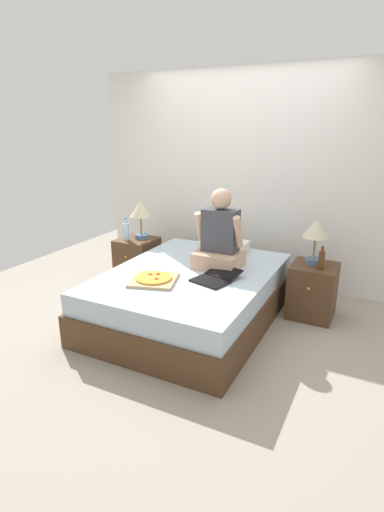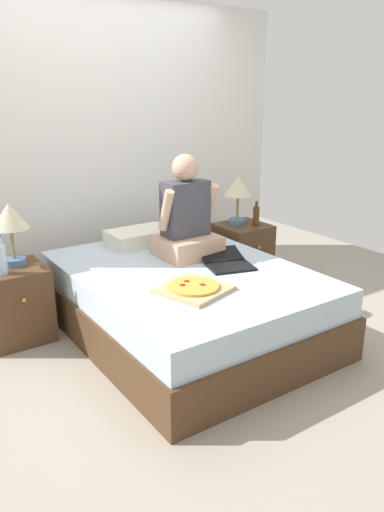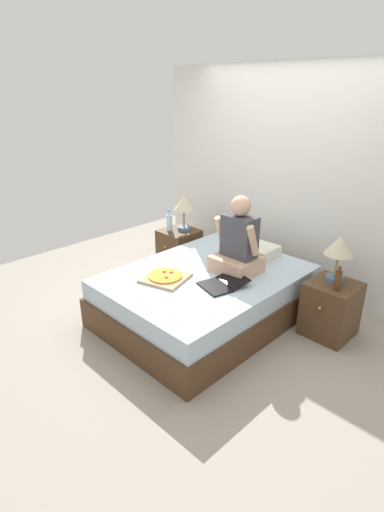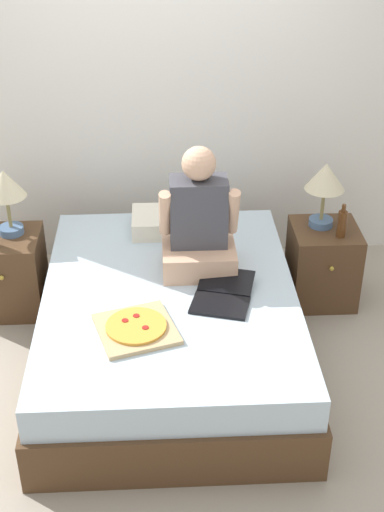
% 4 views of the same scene
% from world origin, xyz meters
% --- Properties ---
extents(ground_plane, '(5.76, 5.76, 0.00)m').
position_xyz_m(ground_plane, '(0.00, 0.00, 0.00)').
color(ground_plane, '#9E9384').
extents(wall_back, '(3.76, 0.12, 2.50)m').
position_xyz_m(wall_back, '(0.00, 1.37, 1.25)').
color(wall_back, silver).
rests_on(wall_back, ground).
extents(bed, '(1.52, 2.03, 0.51)m').
position_xyz_m(bed, '(0.00, 0.00, 0.25)').
color(bed, '#4C331E').
rests_on(bed, ground).
extents(nightstand_left, '(0.44, 0.47, 0.55)m').
position_xyz_m(nightstand_left, '(-1.06, 0.62, 0.27)').
color(nightstand_left, '#4C331E').
rests_on(nightstand_left, ground).
extents(lamp_on_left_nightstand, '(0.26, 0.26, 0.45)m').
position_xyz_m(lamp_on_left_nightstand, '(-1.02, 0.67, 0.87)').
color(lamp_on_left_nightstand, '#4C6B93').
rests_on(lamp_on_left_nightstand, nightstand_left).
extents(water_bottle, '(0.07, 0.07, 0.28)m').
position_xyz_m(water_bottle, '(-1.14, 0.53, 0.66)').
color(water_bottle, silver).
rests_on(water_bottle, nightstand_left).
extents(nightstand_right, '(0.44, 0.47, 0.55)m').
position_xyz_m(nightstand_right, '(1.06, 0.62, 0.27)').
color(nightstand_right, '#4C331E').
rests_on(nightstand_right, ground).
extents(lamp_on_right_nightstand, '(0.26, 0.26, 0.45)m').
position_xyz_m(lamp_on_right_nightstand, '(1.03, 0.67, 0.87)').
color(lamp_on_right_nightstand, '#4C6B93').
rests_on(lamp_on_right_nightstand, nightstand_right).
extents(beer_bottle, '(0.06, 0.06, 0.23)m').
position_xyz_m(beer_bottle, '(1.13, 0.52, 0.64)').
color(beer_bottle, '#512D14').
rests_on(beer_bottle, nightstand_right).
extents(pillow, '(0.52, 0.34, 0.12)m').
position_xyz_m(pillow, '(0.03, 0.73, 0.57)').
color(pillow, silver).
rests_on(pillow, bed).
extents(person_seated, '(0.47, 0.40, 0.78)m').
position_xyz_m(person_seated, '(0.19, 0.26, 0.80)').
color(person_seated, tan).
rests_on(person_seated, bed).
extents(laptop, '(0.42, 0.48, 0.07)m').
position_xyz_m(laptop, '(0.30, -0.11, 0.53)').
color(laptop, black).
rests_on(laptop, bed).
extents(pizza_box, '(0.50, 0.50, 0.05)m').
position_xyz_m(pizza_box, '(-0.19, -0.38, 0.53)').
color(pizza_box, tan).
rests_on(pizza_box, bed).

